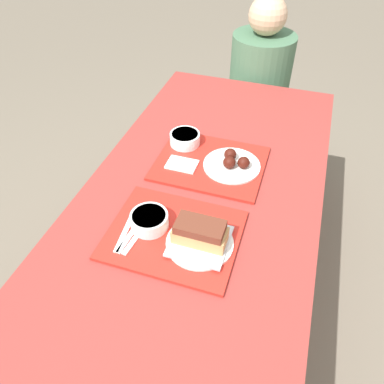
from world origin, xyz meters
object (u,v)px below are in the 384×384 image
Objects in this scene: tray_near at (174,235)px; tray_far at (210,163)px; brisket_sandwich_plate at (200,236)px; wings_plate_far at (233,163)px; bowl_coleslaw_near at (149,220)px; bowl_coleslaw_far at (185,138)px; person_seated_across at (261,70)px.

tray_near and tray_far have the same top height.
brisket_sandwich_plate reaches higher than wings_plate_far.
brisket_sandwich_plate reaches higher than tray_far.
bowl_coleslaw_near reaches higher than tray_far.
bowl_coleslaw_near is (-0.08, 0.01, 0.03)m from tray_near.
wings_plate_far is at bearing 1.35° from tray_far.
tray_far is at bearing 75.95° from bowl_coleslaw_near.
bowl_coleslaw_near is 1.00× the size of bowl_coleslaw_far.
tray_far is at bearing 88.49° from tray_near.
tray_near is 3.38× the size of bowl_coleslaw_far.
bowl_coleslaw_near is at bearing -85.21° from bowl_coleslaw_far.
tray_far is 0.16m from bowl_coleslaw_far.
bowl_coleslaw_near is at bearing 174.95° from tray_near.
person_seated_across is at bearing 92.30° from brisket_sandwich_plate.
bowl_coleslaw_near is at bearing -95.22° from person_seated_across.
bowl_coleslaw_near is at bearing -104.05° from tray_far.
bowl_coleslaw_near is 1.33m from person_seated_across.
brisket_sandwich_plate is 1.72× the size of bowl_coleslaw_far.
tray_far is 0.94m from person_seated_across.
tray_near is 0.09m from bowl_coleslaw_near.
tray_far is 0.09m from wings_plate_far.
person_seated_across is (-0.05, 1.34, -0.08)m from brisket_sandwich_plate.
bowl_coleslaw_near is 0.46m from bowl_coleslaw_far.
tray_near is 3.38× the size of bowl_coleslaw_near.
bowl_coleslaw_far is 0.18× the size of person_seated_across.
wings_plate_far is (0.01, 0.40, -0.02)m from brisket_sandwich_plate.
person_seated_across is (-0.06, 0.94, -0.06)m from wings_plate_far.
bowl_coleslaw_far is (-0.21, 0.48, -0.01)m from brisket_sandwich_plate.
bowl_coleslaw_near is 0.42m from wings_plate_far.
tray_near is 0.38m from tray_far.
tray_near is at bearing -75.33° from bowl_coleslaw_far.
tray_far is 3.38× the size of bowl_coleslaw_far.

